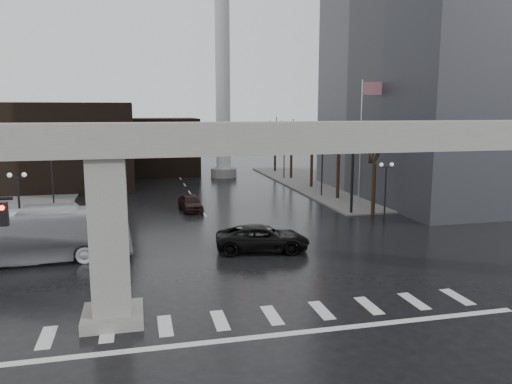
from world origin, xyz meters
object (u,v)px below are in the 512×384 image
(signal_mast_arm, at_px, (312,150))
(far_car, at_px, (190,203))
(pickup_truck, at_px, (263,238))
(city_bus, at_px, (29,235))

(signal_mast_arm, relative_size, far_car, 2.73)
(pickup_truck, relative_size, city_bus, 0.51)
(signal_mast_arm, xyz_separation_m, far_car, (-10.03, 4.86, -5.07))
(signal_mast_arm, relative_size, city_bus, 1.00)
(city_bus, bearing_deg, signal_mast_arm, -70.93)
(pickup_truck, distance_m, far_car, 14.77)
(far_car, bearing_deg, signal_mast_arm, -31.23)
(city_bus, bearing_deg, far_car, -42.80)
(pickup_truck, height_order, city_bus, city_bus)
(city_bus, height_order, far_car, city_bus)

